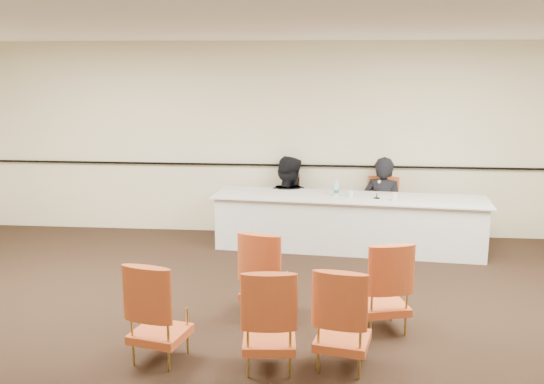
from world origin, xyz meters
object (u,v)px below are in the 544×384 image
at_px(panel_table, 348,223).
at_px(microphone, 377,190).
at_px(coffee_cup, 395,197).
at_px(aud_chair_front_mid, 266,273).
at_px(water_bottle, 336,188).
at_px(aud_chair_back_left, 160,310).
at_px(drinking_glass, 351,194).
at_px(aud_chair_back_mid, 269,318).
at_px(panelist_second_chair, 287,206).
at_px(panelist_main, 382,212).
at_px(aud_chair_front_right, 383,285).
at_px(panelist_main_chair, 382,210).
at_px(aud_chair_back_right, 343,317).
at_px(panelist_second, 287,212).

height_order(panel_table, microphone, microphone).
distance_m(coffee_cup, aud_chair_front_mid, 2.76).
bearing_deg(water_bottle, aud_chair_back_left, -114.23).
bearing_deg(drinking_glass, panel_table, 130.97).
height_order(panel_table, aud_chair_back_mid, aud_chair_back_mid).
bearing_deg(panelist_second_chair, aud_chair_front_mid, -84.83).
xyz_separation_m(panelist_main, aud_chair_front_mid, (-1.48, -3.00, 0.04)).
xyz_separation_m(panelist_main, water_bottle, (-0.71, -0.51, 0.48)).
bearing_deg(aud_chair_front_right, drinking_glass, 79.39).
xyz_separation_m(water_bottle, aud_chair_front_mid, (-0.76, -2.49, -0.43)).
bearing_deg(coffee_cup, microphone, 152.40).
relative_size(panelist_main_chair, aud_chair_back_right, 1.00).
bearing_deg(aud_chair_back_mid, drinking_glass, 72.05).
bearing_deg(panelist_second_chair, aud_chair_front_right, -65.16).
distance_m(water_bottle, aud_chair_back_mid, 3.73).
distance_m(panelist_second_chair, microphone, 1.59).
distance_m(panelist_second_chair, drinking_glass, 1.24).
height_order(panel_table, water_bottle, water_bottle).
xyz_separation_m(panelist_second, coffee_cup, (1.56, -0.90, 0.48)).
relative_size(panel_table, drinking_glass, 39.12).
relative_size(microphone, aud_chair_back_right, 0.26).
bearing_deg(aud_chair_front_mid, panelist_main, 77.77).
height_order(panelist_main_chair, water_bottle, water_bottle).
bearing_deg(panelist_main, aud_chair_back_mid, 91.93).
bearing_deg(microphone, panelist_second, 166.69).
relative_size(aud_chair_front_right, aud_chair_back_mid, 1.00).
xyz_separation_m(panelist_main, aud_chair_back_right, (-0.68, -4.08, 0.04)).
bearing_deg(panelist_main, panelist_main_chair, -0.00).
distance_m(panelist_main, aud_chair_front_right, 3.27).
bearing_deg(drinking_glass, coffee_cup, -18.64).
bearing_deg(coffee_cup, aud_chair_back_right, -103.10).
height_order(panelist_second, drinking_glass, panelist_second).
relative_size(aud_chair_back_left, aud_chair_back_right, 1.00).
xyz_separation_m(panelist_main, aud_chair_back_left, (-2.33, -4.10, 0.04)).
xyz_separation_m(water_bottle, aud_chair_back_left, (-1.61, -3.59, -0.43)).
relative_size(panelist_main, panelist_main_chair, 1.81).
bearing_deg(panelist_main_chair, panelist_second_chair, 180.00).
xyz_separation_m(panel_table, microphone, (0.39, -0.11, 0.52)).
height_order(panelist_main, water_bottle, panelist_main).
distance_m(water_bottle, aud_chair_front_mid, 2.64).
xyz_separation_m(panelist_main_chair, aud_chair_front_right, (-0.26, -3.26, 0.00)).
xyz_separation_m(panelist_second_chair, aud_chair_back_right, (0.79, -4.22, 0.00)).
relative_size(panelist_second_chair, microphone, 3.80).
relative_size(panelist_second, drinking_glass, 17.90).
bearing_deg(panelist_main, panel_table, 64.44).
relative_size(water_bottle, coffee_cup, 2.11).
distance_m(water_bottle, aud_chair_back_left, 3.96).
relative_size(panelist_second, aud_chair_front_mid, 1.88).
bearing_deg(aud_chair_front_mid, aud_chair_back_mid, -68.65).
bearing_deg(panelist_main_chair, water_bottle, -138.99).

